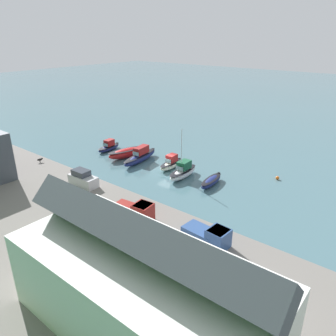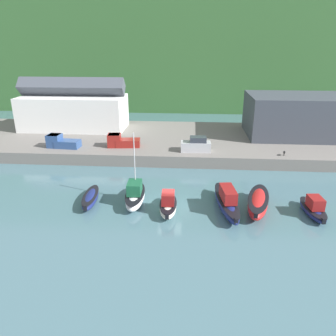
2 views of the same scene
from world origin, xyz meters
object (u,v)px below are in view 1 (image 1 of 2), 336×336
object	(u,v)px
moored_boat_3	(140,156)
parked_car_1	(83,179)
moored_boat_5	(109,147)
dog_on_quay	(40,160)
moored_boat_4	(127,153)
pickup_truck_1	(210,236)
moored_boat_1	(183,172)
moored_boat_0	(211,181)
mooring_buoy_0	(277,178)
moored_boat_2	(171,163)
pickup_truck_0	(136,211)

from	to	relation	value
moored_boat_3	parked_car_1	bearing A→B (deg)	94.66
moored_boat_5	dog_on_quay	size ratio (longest dim) A/B	5.99
moored_boat_3	moored_boat_5	distance (m)	8.59
moored_boat_4	pickup_truck_1	xyz separation A→B (m)	(-26.30, 14.67, 1.61)
moored_boat_4	moored_boat_1	bearing A→B (deg)	-169.31
moored_boat_0	mooring_buoy_0	world-z (taller)	moored_boat_0
moored_boat_5	mooring_buoy_0	size ratio (longest dim) A/B	9.70
moored_boat_1	moored_boat_3	size ratio (longest dim) A/B	0.87
moored_boat_1	moored_boat_4	xyz separation A→B (m)	(12.87, -0.69, -0.07)
moored_boat_2	moored_boat_0	bearing A→B (deg)	169.38
pickup_truck_0	dog_on_quay	size ratio (longest dim) A/B	5.57
moored_boat_5	pickup_truck_1	distance (m)	35.19
moored_boat_2	pickup_truck_0	size ratio (longest dim) A/B	1.05
pickup_truck_1	dog_on_quay	distance (m)	32.14
pickup_truck_0	dog_on_quay	bearing A→B (deg)	-102.29
moored_boat_0	pickup_truck_1	world-z (taller)	pickup_truck_1
pickup_truck_1	moored_boat_2	bearing A→B (deg)	-128.48
moored_boat_0	moored_boat_4	bearing A→B (deg)	-6.26
moored_boat_2	parked_car_1	xyz separation A→B (m)	(2.88, 15.17, 1.76)
moored_boat_2	dog_on_quay	world-z (taller)	dog_on_quay
moored_boat_0	moored_boat_3	bearing A→B (deg)	-6.95
pickup_truck_0	dog_on_quay	xyz separation A→B (m)	(23.28, -2.55, -0.36)
parked_car_1	mooring_buoy_0	world-z (taller)	parked_car_1
moored_boat_3	moored_boat_5	world-z (taller)	moored_boat_3
moored_boat_2	mooring_buoy_0	distance (m)	16.63
pickup_truck_1	mooring_buoy_0	size ratio (longest dim) A/B	8.93
pickup_truck_1	mooring_buoy_0	bearing A→B (deg)	-171.26
moored_boat_3	mooring_buoy_0	bearing A→B (deg)	-168.32
moored_boat_4	moored_boat_5	world-z (taller)	moored_boat_5
moored_boat_0	moored_boat_1	bearing A→B (deg)	-0.84
moored_boat_5	moored_boat_0	bearing A→B (deg)	172.99
moored_boat_5	mooring_buoy_0	bearing A→B (deg)	-171.64
pickup_truck_0	dog_on_quay	world-z (taller)	pickup_truck_0
pickup_truck_0	moored_boat_5	bearing A→B (deg)	-131.47
moored_boat_0	pickup_truck_0	xyz separation A→B (m)	(0.19, 15.35, 1.90)
moored_boat_1	parked_car_1	distance (m)	15.06
parked_car_1	dog_on_quay	size ratio (longest dim) A/B	4.83
moored_boat_5	pickup_truck_0	distance (m)	28.10
pickup_truck_0	pickup_truck_1	size ratio (longest dim) A/B	1.01
pickup_truck_0	mooring_buoy_0	xyz separation A→B (m)	(-6.99, -23.21, -2.21)
moored_boat_2	pickup_truck_1	world-z (taller)	pickup_truck_1
moored_boat_3	moored_boat_4	xyz separation A→B (m)	(3.21, 0.12, -0.07)
parked_car_1	moored_boat_5	bearing A→B (deg)	-143.35
moored_boat_3	pickup_truck_0	world-z (taller)	pickup_truck_0
parked_car_1	dog_on_quay	bearing A→B (deg)	-96.56
moored_boat_2	moored_boat_3	xyz separation A→B (m)	(5.97, 0.91, 0.13)
moored_boat_3	moored_boat_0	bearing A→B (deg)	170.70
moored_boat_2	moored_boat_4	size ratio (longest dim) A/B	0.69
moored_boat_5	moored_boat_4	bearing A→B (deg)	169.04
moored_boat_1	moored_boat_2	bearing A→B (deg)	-27.18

